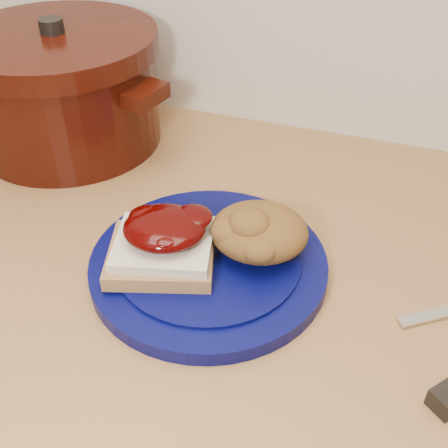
% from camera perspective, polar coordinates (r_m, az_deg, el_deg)
% --- Properties ---
extents(plate, '(0.29, 0.29, 0.02)m').
position_cam_1_polar(plate, '(0.58, -1.58, -4.17)').
color(plate, '#04063C').
rests_on(plate, wood_countertop).
extents(sandwich, '(0.13, 0.12, 0.05)m').
position_cam_1_polar(sandwich, '(0.56, -6.22, -1.87)').
color(sandwich, olive).
rests_on(sandwich, plate).
extents(stuffing_mound, '(0.12, 0.10, 0.05)m').
position_cam_1_polar(stuffing_mound, '(0.57, 3.61, -0.79)').
color(stuffing_mound, brown).
rests_on(stuffing_mound, plate).
extents(dutch_oven, '(0.32, 0.31, 0.17)m').
position_cam_1_polar(dutch_oven, '(0.81, -16.03, 13.15)').
color(dutch_oven, black).
rests_on(dutch_oven, wood_countertop).
extents(pepper_grinder, '(0.08, 0.08, 0.13)m').
position_cam_1_polar(pepper_grinder, '(0.82, -15.96, 12.82)').
color(pepper_grinder, black).
rests_on(pepper_grinder, wood_countertop).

